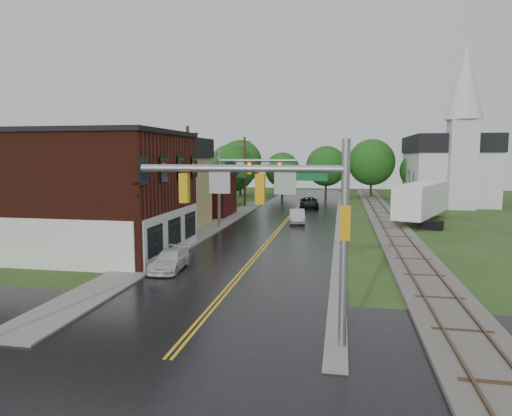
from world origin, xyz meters
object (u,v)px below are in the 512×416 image
(semi_trailer, at_px, (423,199))
(sedan_silver, at_px, (297,216))
(brick_building, at_px, (76,192))
(pickup_white, at_px, (170,260))
(traffic_signal_near, at_px, (282,205))
(utility_pole_b, at_px, (188,179))
(tree_left_e, at_px, (233,169))
(suv_dark, at_px, (309,203))
(utility_pole_c, at_px, (245,170))
(tree_left_c, at_px, (182,173))
(tree_left_a, at_px, (43,173))
(traffic_signal_far, at_px, (242,174))
(tree_left_b, at_px, (120,164))
(church, at_px, (449,161))

(semi_trailer, bearing_deg, sedan_silver, -165.63)
(brick_building, height_order, semi_trailer, brick_building)
(brick_building, relative_size, pickup_white, 3.54)
(traffic_signal_near, distance_m, utility_pole_b, 22.49)
(pickup_white, bearing_deg, tree_left_e, 94.45)
(suv_dark, xyz_separation_m, pickup_white, (-5.76, -32.61, -0.11))
(utility_pole_c, xyz_separation_m, tree_left_c, (-7.05, -4.10, -0.21))
(traffic_signal_near, xyz_separation_m, tree_left_a, (-23.32, 19.90, 0.15))
(traffic_signal_near, height_order, traffic_signal_far, same)
(brick_building, xyz_separation_m, pickup_white, (8.22, -3.81, -3.57))
(tree_left_b, distance_m, pickup_white, 25.29)
(brick_building, xyz_separation_m, utility_pole_c, (5.68, 29.00, 0.57))
(utility_pole_c, distance_m, tree_left_c, 8.16)
(traffic_signal_near, xyz_separation_m, utility_pole_b, (-10.27, 20.00, -0.25))
(traffic_signal_far, distance_m, sedan_silver, 7.50)
(utility_pole_c, bearing_deg, sedan_silver, -58.34)
(utility_pole_b, xyz_separation_m, tree_left_c, (-7.05, 17.90, -0.21))
(church, relative_size, suv_dark, 3.97)
(tree_left_a, height_order, tree_left_e, tree_left_a)
(brick_building, distance_m, utility_pole_c, 29.56)
(pickup_white, bearing_deg, suv_dark, 76.90)
(brick_building, relative_size, traffic_signal_near, 1.95)
(suv_dark, relative_size, pickup_white, 1.25)
(brick_building, height_order, suv_dark, brick_building)
(tree_left_a, distance_m, tree_left_e, 26.40)
(traffic_signal_far, distance_m, pickup_white, 16.43)
(utility_pole_c, distance_m, suv_dark, 9.22)
(tree_left_b, bearing_deg, sedan_silver, -2.77)
(church, distance_m, sedan_silver, 29.95)
(church, xyz_separation_m, suv_dark, (-18.50, -9.94, -5.14))
(utility_pole_c, bearing_deg, brick_building, -101.09)
(tree_left_c, height_order, suv_dark, tree_left_c)
(traffic_signal_near, height_order, pickup_white, traffic_signal_near)
(utility_pole_b, height_order, semi_trailer, utility_pole_b)
(tree_left_b, bearing_deg, tree_left_a, -101.31)
(traffic_signal_near, distance_m, tree_left_e, 45.59)
(tree_left_c, bearing_deg, semi_trailer, -11.96)
(suv_dark, distance_m, semi_trailer, 15.49)
(sedan_silver, height_order, pickup_white, sedan_silver)
(utility_pole_b, xyz_separation_m, pickup_white, (2.54, -10.81, -4.13))
(pickup_white, distance_m, semi_trailer, 29.03)
(brick_building, height_order, tree_left_b, tree_left_b)
(church, height_order, suv_dark, church)
(tree_left_b, bearing_deg, suv_dark, 31.59)
(traffic_signal_far, xyz_separation_m, semi_trailer, (16.94, 7.11, -2.66))
(church, relative_size, traffic_signal_near, 2.72)
(suv_dark, relative_size, semi_trailer, 0.40)
(suv_dark, distance_m, sedan_silver, 12.82)
(church, distance_m, utility_pole_c, 28.54)
(traffic_signal_far, bearing_deg, suv_dark, 73.53)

